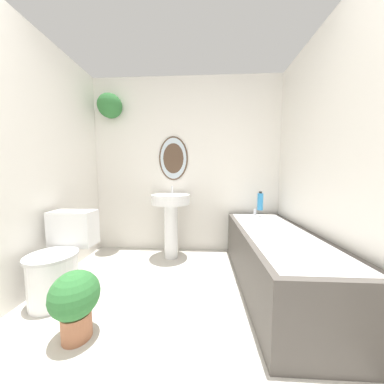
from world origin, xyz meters
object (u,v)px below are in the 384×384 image
Objects in this scene: bathtub at (275,258)px; toilet at (61,259)px; shampoo_bottle at (260,201)px; potted_plant at (75,300)px; pedestal_sink at (171,213)px.

toilet is at bearing -173.42° from bathtub.
bathtub is at bearing 6.58° from toilet.
potted_plant is (-1.57, -1.35, -0.47)m from shampoo_bottle.
pedestal_sink is 3.84× the size of shampoo_bottle.
toilet is 1.61× the size of potted_plant.
shampoo_bottle is at bearing 86.06° from bathtub.
toilet is 1.96m from bathtub.
pedestal_sink is 2.04× the size of potted_plant.
pedestal_sink is at bearing 150.94° from bathtub.
toilet is 3.03× the size of shampoo_bottle.
pedestal_sink is at bearing 44.64° from toilet.
bathtub is at bearing 23.40° from potted_plant.
potted_plant is (-1.52, -0.66, -0.02)m from bathtub.
pedestal_sink is 1.16m from shampoo_bottle.
bathtub is 0.83m from shampoo_bottle.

